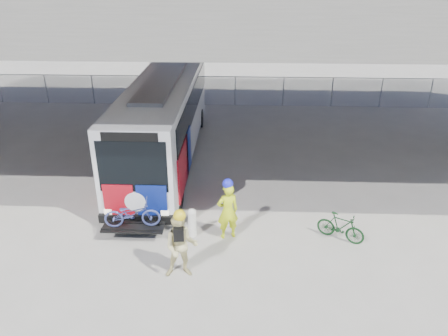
# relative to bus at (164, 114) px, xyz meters

# --- Properties ---
(ground) EXTENTS (160.00, 160.00, 0.00)m
(ground) POSITION_rel_bus_xyz_m (2.00, -3.72, -2.11)
(ground) COLOR #9E9991
(ground) RESTS_ON ground
(bus) EXTENTS (2.67, 12.96, 3.69)m
(bus) POSITION_rel_bus_xyz_m (0.00, 0.00, 0.00)
(bus) COLOR silver
(bus) RESTS_ON ground
(overpass) EXTENTS (40.00, 16.00, 7.95)m
(overpass) POSITION_rel_bus_xyz_m (2.00, 0.28, 4.44)
(overpass) COLOR #605E59
(overpass) RESTS_ON ground
(chainlink_fence) EXTENTS (30.00, 0.06, 30.00)m
(chainlink_fence) POSITION_rel_bus_xyz_m (2.00, 8.28, -0.68)
(chainlink_fence) COLOR gray
(chainlink_fence) RESTS_ON ground
(bollard) EXTENTS (0.27, 0.27, 1.03)m
(bollard) POSITION_rel_bus_xyz_m (1.88, -6.32, -1.56)
(bollard) COLOR white
(bollard) RESTS_ON ground
(cyclist_hivis) EXTENTS (0.82, 0.68, 2.13)m
(cyclist_hivis) POSITION_rel_bus_xyz_m (3.04, -6.32, -1.08)
(cyclist_hivis) COLOR #D3EA18
(cyclist_hivis) RESTS_ON ground
(cyclist_tan) EXTENTS (1.04, 0.85, 2.18)m
(cyclist_tan) POSITION_rel_bus_xyz_m (1.80, -8.33, -1.08)
(cyclist_tan) COLOR #D2C786
(cyclist_tan) RESTS_ON ground
(bike_parked) EXTENTS (1.59, 1.17, 0.95)m
(bike_parked) POSITION_rel_bus_xyz_m (6.70, -6.32, -1.63)
(bike_parked) COLOR #123918
(bike_parked) RESTS_ON ground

